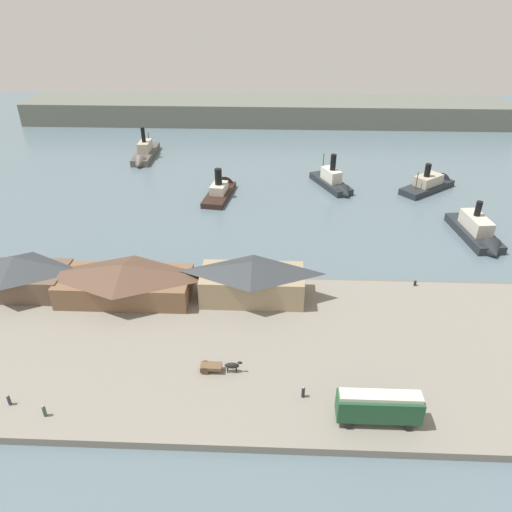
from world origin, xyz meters
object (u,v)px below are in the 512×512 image
object	(u,v)px
street_tram	(379,406)
pedestrian_at_waters_edge	(303,392)
ferry_shed_west_terminal	(125,280)
ferry_shed_central_terminal	(252,280)
pedestrian_near_west_shed	(44,411)
ferry_approaching_west	(432,183)
ferry_approaching_east	(479,234)
pedestrian_near_east_shed	(9,400)
ferry_moored_west	(144,154)
ferry_departing_north	(221,189)
ferry_outer_harbor	(334,183)
mooring_post_center_east	(415,283)
ferry_shed_customs_shed	(18,274)
horse_cart	(219,366)

from	to	relation	value
street_tram	pedestrian_at_waters_edge	world-z (taller)	street_tram
ferry_shed_west_terminal	ferry_shed_central_terminal	world-z (taller)	ferry_shed_central_terminal
pedestrian_near_west_shed	ferry_approaching_west	world-z (taller)	ferry_approaching_west
ferry_approaching_east	pedestrian_near_east_shed	bearing A→B (deg)	-146.97
pedestrian_at_waters_edge	ferry_moored_west	distance (m)	105.18
ferry_approaching_west	ferry_shed_central_terminal	bearing A→B (deg)	-129.90
ferry_shed_central_terminal	ferry_departing_north	distance (m)	48.55
ferry_shed_central_terminal	ferry_moored_west	xyz separation A→B (m)	(-36.42, 73.34, -3.17)
pedestrian_near_west_shed	ferry_outer_harbor	world-z (taller)	ferry_outer_harbor
ferry_shed_west_terminal	ferry_approaching_west	distance (m)	84.97
mooring_post_center_east	ferry_shed_central_terminal	bearing A→B (deg)	-170.49
ferry_moored_west	ferry_approaching_west	bearing A→B (deg)	-14.03
pedestrian_at_waters_edge	pedestrian_near_west_shed	size ratio (longest dim) A/B	0.99
pedestrian_near_west_shed	ferry_shed_customs_shed	bearing A→B (deg)	119.98
ferry_shed_customs_shed	pedestrian_at_waters_edge	size ratio (longest dim) A/B	9.54
horse_cart	pedestrian_at_waters_edge	world-z (taller)	horse_cart
mooring_post_center_east	ferry_approaching_east	distance (m)	26.55
street_tram	mooring_post_center_east	bearing A→B (deg)	68.60
street_tram	mooring_post_center_east	xyz separation A→B (m)	(11.98, 30.56, -2.21)
ferry_approaching_east	ferry_approaching_west	bearing A→B (deg)	93.82
pedestrian_near_west_shed	ferry_moored_west	world-z (taller)	ferry_moored_west
ferry_shed_customs_shed	pedestrian_near_east_shed	world-z (taller)	ferry_shed_customs_shed
ferry_approaching_east	ferry_shed_customs_shed	bearing A→B (deg)	-164.33
ferry_shed_central_terminal	pedestrian_near_east_shed	world-z (taller)	ferry_shed_central_terminal
ferry_shed_central_terminal	ferry_departing_north	xyz separation A→B (m)	(-10.25, 47.33, -3.47)
pedestrian_near_east_shed	mooring_post_center_east	xyz separation A→B (m)	(58.09, 29.79, -0.30)
ferry_approaching_west	ferry_shed_west_terminal	bearing A→B (deg)	-140.75
ferry_shed_central_terminal	pedestrian_at_waters_edge	distance (m)	23.60
ferry_approaching_west	mooring_post_center_east	bearing A→B (deg)	-108.28
ferry_moored_west	ferry_departing_north	bearing A→B (deg)	-44.82
ferry_shed_customs_shed	pedestrian_at_waters_edge	bearing A→B (deg)	-25.19
pedestrian_near_west_shed	ferry_departing_north	size ratio (longest dim) A/B	0.10
horse_cart	ferry_approaching_west	xyz separation A→B (m)	(48.17, 71.10, -0.66)
ferry_departing_north	ferry_outer_harbor	distance (m)	29.46
ferry_approaching_east	pedestrian_near_west_shed	bearing A→B (deg)	-144.21
street_tram	ferry_moored_west	bearing A→B (deg)	118.08
mooring_post_center_east	ferry_moored_west	bearing A→B (deg)	133.41
ferry_shed_west_terminal	pedestrian_near_west_shed	size ratio (longest dim) A/B	12.74
ferry_shed_west_terminal	street_tram	bearing A→B (deg)	-33.70
street_tram	ferry_moored_west	world-z (taller)	ferry_moored_west
ferry_shed_customs_shed	ferry_approaching_east	size ratio (longest dim) A/B	0.88
ferry_shed_customs_shed	ferry_shed_west_terminal	distance (m)	18.55
ferry_shed_customs_shed	ferry_approaching_west	size ratio (longest dim) A/B	0.97
ferry_shed_central_terminal	mooring_post_center_east	distance (m)	29.01
street_tram	mooring_post_center_east	size ratio (longest dim) A/B	11.25
ferry_shed_central_terminal	ferry_moored_west	world-z (taller)	ferry_moored_west
ferry_moored_west	ferry_shed_west_terminal	bearing A→B (deg)	-78.46
street_tram	ferry_approaching_west	distance (m)	83.78
ferry_shed_central_terminal	ferry_shed_customs_shed	bearing A→B (deg)	179.73
ferry_approaching_east	horse_cart	bearing A→B (deg)	-139.80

